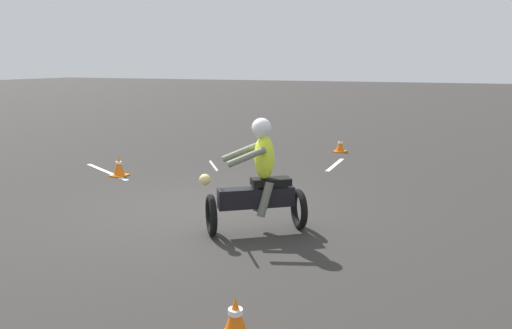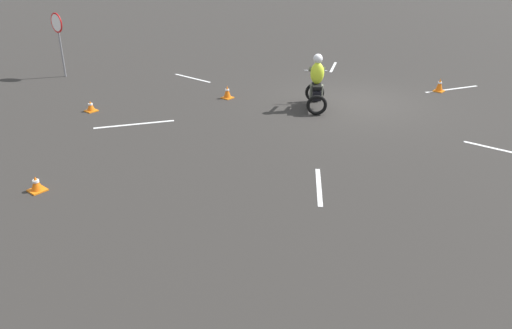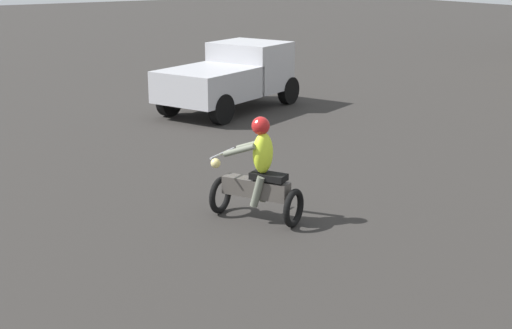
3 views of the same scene
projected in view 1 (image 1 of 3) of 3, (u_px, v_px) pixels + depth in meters
The scene contains 7 objects.
ground_plane at pixel (201, 210), 8.30m from camera, with size 120.00×120.00×0.00m, color #2D2B28.
motorcycle_rider_foreground at pixel (258, 183), 7.11m from camera, with size 1.32×1.48×1.66m.
traffic_cone_near_right at pixel (235, 320), 4.37m from camera, with size 0.32×0.32×0.41m.
traffic_cone_mid_left at pixel (340, 145), 13.74m from camera, with size 0.32×0.32×0.38m.
traffic_cone_far_right at pixel (119, 166), 10.78m from camera, with size 0.32×0.32×0.44m.
lane_stripe_w at pixel (335, 165), 12.03m from camera, with size 0.10×1.62×0.01m, color silver.
lane_stripe_sw at pixel (106, 172), 11.25m from camera, with size 0.10×2.19×0.01m, color silver.
Camera 1 is at (6.96, 4.02, 2.41)m, focal length 35.00 mm.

